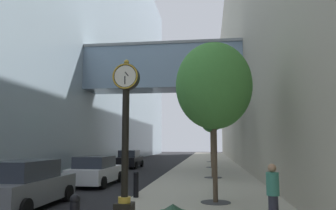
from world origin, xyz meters
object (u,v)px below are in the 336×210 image
bollard_third (136,183)px  car_grey_near (26,185)px  street_clock (125,127)px  street_tree_mid_near (212,112)px  car_black_mid (130,159)px  street_tree_near (214,86)px  street_tree_mid_far (211,115)px  car_white_far (96,171)px  street_tree_far (211,121)px  pedestrian_walking (273,192)px

bollard_third → car_grey_near: (-3.50, -2.09, 0.14)m
street_clock → street_tree_mid_near: street_tree_mid_near is taller
street_tree_mid_near → car_black_mid: bearing=130.5°
street_clock → car_grey_near: bearing=164.9°
street_tree_near → street_tree_mid_far: 17.14m
street_clock → bollard_third: street_clock is taller
bollard_third → street_tree_mid_near: size_ratio=0.19×
car_grey_near → car_white_far: car_grey_near is taller
car_white_far → bollard_third: bearing=-53.0°
street_tree_near → street_tree_far: size_ratio=0.99×
bollard_third → street_tree_mid_far: bearing=79.1°
street_tree_far → car_grey_near: street_tree_far is taller
street_tree_far → street_clock: bearing=-95.7°
street_tree_mid_near → street_clock: bearing=-104.4°
pedestrian_walking → car_black_mid: pedestrian_walking is taller
bollard_third → street_tree_mid_far: street_tree_mid_far is taller
street_tree_mid_near → car_grey_near: (-6.66, -9.90, -3.44)m
street_clock → pedestrian_walking: (4.30, -0.66, -1.82)m
street_tree_mid_far → street_tree_near: bearing=-90.0°
street_tree_far → car_white_far: (-6.43, -20.60, -4.08)m
street_tree_mid_far → car_white_far: (-6.43, -12.04, -4.04)m
street_tree_far → car_white_far: 21.97m
bollard_third → pedestrian_walking: bearing=-39.2°
street_tree_mid_near → street_tree_mid_far: 8.58m
street_tree_far → car_white_far: size_ratio=1.42×
street_clock → pedestrian_walking: street_clock is taller
street_clock → car_black_mid: street_clock is taller
bollard_third → street_tree_mid_near: bearing=68.0°
bollard_third → pedestrian_walking: size_ratio=0.65×
bollard_third → car_grey_near: size_ratio=0.23×
street_tree_far → pedestrian_walking: bearing=-87.0°
street_tree_near → street_tree_far: street_tree_far is taller
street_tree_mid_near → car_black_mid: (-7.63, 8.95, -3.47)m
street_tree_near → pedestrian_walking: size_ratio=3.73×
car_black_mid → street_tree_mid_far: bearing=-2.9°
street_tree_mid_near → pedestrian_walking: bearing=-82.7°
street_tree_mid_far → car_grey_near: street_tree_mid_far is taller
pedestrian_walking → car_grey_near: pedestrian_walking is taller
bollard_third → pedestrian_walking: pedestrian_walking is taller
street_tree_near → car_white_far: size_ratio=1.40×
pedestrian_walking → car_white_far: bearing=134.3°
street_tree_mid_near → street_tree_far: bearing=90.0°
street_clock → car_white_far: (-3.63, 7.47, -2.03)m
street_tree_mid_far → street_tree_far: size_ratio=1.00×
street_tree_mid_near → car_grey_near: size_ratio=1.17×
street_tree_mid_far → car_black_mid: bearing=177.1°
car_white_far → car_grey_near: bearing=-92.0°
car_grey_near → car_black_mid: size_ratio=1.11×
street_tree_far → car_black_mid: street_tree_far is taller
pedestrian_walking → car_grey_near: bearing=168.2°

